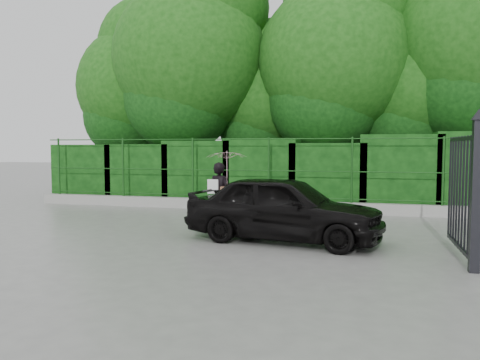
# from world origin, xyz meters

# --- Properties ---
(ground) EXTENTS (80.00, 80.00, 0.00)m
(ground) POSITION_xyz_m (0.00, 0.00, 0.00)
(ground) COLOR gray
(kerb) EXTENTS (14.00, 0.25, 0.30)m
(kerb) POSITION_xyz_m (0.00, 4.50, 0.15)
(kerb) COLOR #9E9E99
(kerb) RESTS_ON ground
(fence) EXTENTS (14.13, 0.06, 1.80)m
(fence) POSITION_xyz_m (0.22, 4.50, 1.20)
(fence) COLOR #154313
(fence) RESTS_ON kerb
(hedge) EXTENTS (14.20, 1.20, 2.24)m
(hedge) POSITION_xyz_m (0.20, 5.50, 1.02)
(hedge) COLOR black
(hedge) RESTS_ON ground
(trees) EXTENTS (17.10, 6.15, 8.08)m
(trees) POSITION_xyz_m (1.14, 7.74, 4.62)
(trees) COLOR black
(trees) RESTS_ON ground
(gate) EXTENTS (0.22, 2.33, 2.36)m
(gate) POSITION_xyz_m (4.60, -0.72, 1.19)
(gate) COLOR black
(gate) RESTS_ON ground
(woman) EXTENTS (0.91, 0.91, 1.75)m
(woman) POSITION_xyz_m (0.01, 1.46, 1.16)
(woman) COLOR black
(woman) RESTS_ON ground
(car) EXTENTS (3.99, 2.14, 1.29)m
(car) POSITION_xyz_m (1.55, 0.33, 0.65)
(car) COLOR black
(car) RESTS_ON ground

